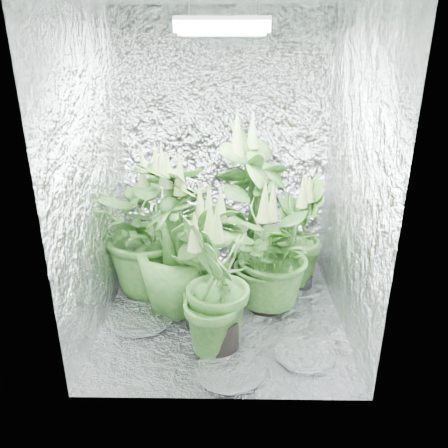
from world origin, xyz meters
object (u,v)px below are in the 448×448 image
at_px(plant_g, 217,288).
at_px(circulation_fan, 299,266).
at_px(plant_d, 177,240).
at_px(plant_a, 152,226).
at_px(plant_f, 204,266).
at_px(grow_lamp, 222,26).
at_px(plant_b, 251,206).
at_px(plant_e, 268,253).
at_px(plant_c, 298,234).

height_order(plant_g, circulation_fan, plant_g).
bearing_deg(plant_d, circulation_fan, 20.35).
relative_size(plant_a, plant_f, 1.16).
bearing_deg(grow_lamp, plant_b, 68.43).
bearing_deg(grow_lamp, plant_g, -93.98).
height_order(plant_d, plant_f, plant_d).
bearing_deg(plant_d, grow_lamp, -12.13).
xyz_separation_m(plant_e, plant_g, (-0.34, -0.49, 0.01)).
bearing_deg(plant_g, plant_c, 55.49).
distance_m(plant_b, plant_e, 0.48).
bearing_deg(plant_d, plant_f, -45.08).
xyz_separation_m(plant_d, circulation_fan, (0.88, 0.33, -0.36)).
bearing_deg(plant_c, circulation_fan, -78.99).
height_order(plant_b, circulation_fan, plant_b).
height_order(grow_lamp, plant_f, grow_lamp).
height_order(plant_d, plant_e, plant_d).
bearing_deg(plant_c, plant_d, -155.94).
xyz_separation_m(plant_e, plant_f, (-0.43, -0.22, 0.01)).
bearing_deg(grow_lamp, plant_a, 147.99).
distance_m(plant_a, plant_d, 0.33).
relative_size(plant_f, plant_g, 1.00).
height_order(plant_c, plant_f, plant_f).
xyz_separation_m(grow_lamp, plant_b, (0.21, 0.52, -1.22)).
relative_size(plant_a, plant_g, 1.16).
relative_size(plant_b, plant_c, 1.45).
height_order(grow_lamp, plant_b, grow_lamp).
xyz_separation_m(plant_a, plant_f, (0.40, -0.45, -0.09)).
bearing_deg(plant_f, plant_d, 134.92).
distance_m(grow_lamp, plant_e, 1.44).
bearing_deg(plant_g, circulation_fan, 52.92).
distance_m(plant_c, plant_g, 1.04).
bearing_deg(plant_e, plant_a, 164.35).
distance_m(grow_lamp, plant_f, 1.40).
xyz_separation_m(plant_a, plant_b, (0.72, 0.20, 0.08)).
distance_m(plant_c, circulation_fan, 0.25).
height_order(plant_c, plant_e, plant_e).
xyz_separation_m(plant_a, plant_d, (0.20, -0.25, 0.00)).
xyz_separation_m(plant_d, plant_f, (0.19, -0.19, -0.09)).
distance_m(plant_b, plant_g, 0.97).
relative_size(plant_f, circulation_fan, 2.35).
bearing_deg(circulation_fan, plant_b, 158.22).
bearing_deg(plant_c, grow_lamp, -140.98).
bearing_deg(plant_e, plant_f, -153.12).
distance_m(plant_e, plant_g, 0.60).
bearing_deg(plant_b, plant_a, -164.28).
xyz_separation_m(plant_c, plant_d, (-0.87, -0.39, 0.12)).
bearing_deg(plant_f, circulation_fan, 36.94).
xyz_separation_m(grow_lamp, circulation_fan, (0.57, 0.39, -1.65)).
bearing_deg(plant_b, plant_c, -11.06).
xyz_separation_m(plant_d, plant_g, (0.28, -0.47, -0.09)).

